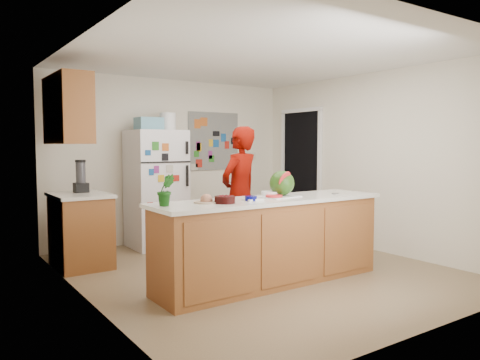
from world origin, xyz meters
TOP-DOWN VIEW (x-y plane):
  - floor at (0.00, 0.00)m, footprint 4.00×4.50m
  - wall_back at (0.00, 2.26)m, footprint 4.00×0.02m
  - wall_left at (-2.01, 0.00)m, footprint 0.02×4.50m
  - wall_right at (2.01, 0.00)m, footprint 0.02×4.50m
  - ceiling at (0.00, 0.00)m, footprint 4.00×4.50m
  - doorway at (1.99, 1.45)m, footprint 0.03×0.85m
  - peninsula_base at (-0.20, -0.50)m, footprint 2.60×0.62m
  - peninsula_top at (-0.20, -0.50)m, footprint 2.68×0.70m
  - side_counter_base at (-1.69, 1.35)m, footprint 0.60×0.80m
  - side_counter_top at (-1.69, 1.35)m, footprint 0.64×0.84m
  - upper_cabinets at (-1.82, 1.30)m, footprint 0.35×1.00m
  - refrigerator at (-0.45, 1.88)m, footprint 0.75×0.70m
  - fridge_top_bin at (-0.55, 1.88)m, footprint 0.35×0.28m
  - photo_collage at (0.75, 2.24)m, footprint 0.95×0.01m
  - person at (0.13, 0.56)m, footprint 0.73×0.59m
  - blender_appliance at (-1.64, 1.47)m, footprint 0.12×0.12m
  - cutting_board at (-0.06, -0.46)m, footprint 0.46×0.38m
  - watermelon at (-0.00, -0.44)m, footprint 0.27×0.27m
  - watermelon_slice at (-0.17, -0.51)m, footprint 0.18×0.18m
  - cherry_bowl at (-0.84, -0.59)m, footprint 0.26×0.26m
  - white_bowl at (-0.12, -0.38)m, footprint 0.23×0.23m
  - cobalt_bowl at (-0.51, -0.57)m, footprint 0.13×0.13m
  - plate at (-0.97, -0.46)m, footprint 0.26×0.26m
  - paper_towel at (-0.48, -0.55)m, footprint 0.18×0.17m
  - keys at (0.68, -0.58)m, footprint 0.11×0.07m
  - potted_plant at (-1.40, -0.45)m, footprint 0.19×0.17m

SIDE VIEW (x-z plane):
  - floor at x=0.00m, z-range -0.02..0.00m
  - side_counter_base at x=-1.69m, z-range 0.00..0.86m
  - peninsula_base at x=-0.20m, z-range 0.00..0.88m
  - refrigerator at x=-0.45m, z-range 0.00..1.70m
  - person at x=0.13m, z-range 0.00..1.72m
  - side_counter_top at x=-1.69m, z-range 0.86..0.90m
  - peninsula_top at x=-0.20m, z-range 0.88..0.92m
  - cutting_board at x=-0.06m, z-range 0.92..0.93m
  - keys at x=0.68m, z-range 0.92..0.93m
  - plate at x=-0.97m, z-range 0.92..0.94m
  - paper_towel at x=-0.48m, z-range 0.92..0.94m
  - watermelon_slice at x=-0.17m, z-range 0.93..0.95m
  - cobalt_bowl at x=-0.51m, z-range 0.92..0.97m
  - white_bowl at x=-0.12m, z-range 0.92..0.98m
  - cherry_bowl at x=-0.84m, z-range 0.92..0.99m
  - doorway at x=1.99m, z-range 0.00..2.04m
  - watermelon at x=0.00m, z-range 0.93..1.21m
  - potted_plant at x=-1.40m, z-range 0.92..1.22m
  - blender_appliance at x=-1.64m, z-range 0.90..1.28m
  - wall_back at x=0.00m, z-range 0.00..2.50m
  - wall_left at x=-2.01m, z-range 0.00..2.50m
  - wall_right at x=2.01m, z-range 0.00..2.50m
  - photo_collage at x=0.75m, z-range 1.08..2.02m
  - fridge_top_bin at x=-0.55m, z-range 1.70..1.88m
  - upper_cabinets at x=-1.82m, z-range 1.50..2.30m
  - ceiling at x=0.00m, z-range 2.50..2.52m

